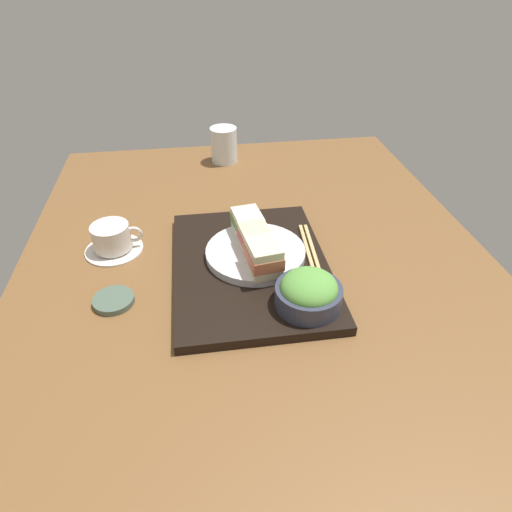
% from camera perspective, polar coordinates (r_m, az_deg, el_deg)
% --- Properties ---
extents(ground_plane, '(1.40, 1.00, 0.03)m').
position_cam_1_polar(ground_plane, '(0.89, 0.79, -3.73)').
color(ground_plane, brown).
extents(serving_tray, '(0.42, 0.31, 0.02)m').
position_cam_1_polar(serving_tray, '(0.90, -0.68, -1.35)').
color(serving_tray, black).
rests_on(serving_tray, ground_plane).
extents(sandwich_plate, '(0.20, 0.20, 0.02)m').
position_cam_1_polar(sandwich_plate, '(0.91, -0.07, 0.44)').
color(sandwich_plate, silver).
rests_on(sandwich_plate, serving_tray).
extents(sandwich_near, '(0.08, 0.07, 0.06)m').
position_cam_1_polar(sandwich_near, '(0.83, 1.09, -0.11)').
color(sandwich_near, beige).
rests_on(sandwich_near, sandwich_plate).
extents(sandwich_middle, '(0.08, 0.07, 0.05)m').
position_cam_1_polar(sandwich_middle, '(0.89, -0.07, 2.14)').
color(sandwich_middle, beige).
rests_on(sandwich_middle, sandwich_plate).
extents(sandwich_far, '(0.09, 0.07, 0.05)m').
position_cam_1_polar(sandwich_far, '(0.94, -1.09, 4.31)').
color(sandwich_far, '#EFE5C1').
rests_on(sandwich_far, sandwich_plate).
extents(salad_bowl, '(0.12, 0.12, 0.07)m').
position_cam_1_polar(salad_bowl, '(0.78, 6.81, -4.63)').
color(salad_bowl, '#33384C').
rests_on(salad_bowl, serving_tray).
extents(chopsticks_pair, '(0.23, 0.03, 0.01)m').
position_cam_1_polar(chopsticks_pair, '(0.91, 7.21, 0.02)').
color(chopsticks_pair, tan).
rests_on(chopsticks_pair, serving_tray).
extents(coffee_cup, '(0.12, 0.13, 0.06)m').
position_cam_1_polar(coffee_cup, '(0.99, -18.04, 2.07)').
color(coffee_cup, silver).
rests_on(coffee_cup, ground_plane).
extents(drinking_glass, '(0.08, 0.08, 0.10)m').
position_cam_1_polar(drinking_glass, '(1.35, -4.17, 14.11)').
color(drinking_glass, silver).
rests_on(drinking_glass, ground_plane).
extents(small_sauce_dish, '(0.08, 0.08, 0.01)m').
position_cam_1_polar(small_sauce_dish, '(0.87, -17.90, -5.47)').
color(small_sauce_dish, '#4C6051').
rests_on(small_sauce_dish, ground_plane).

